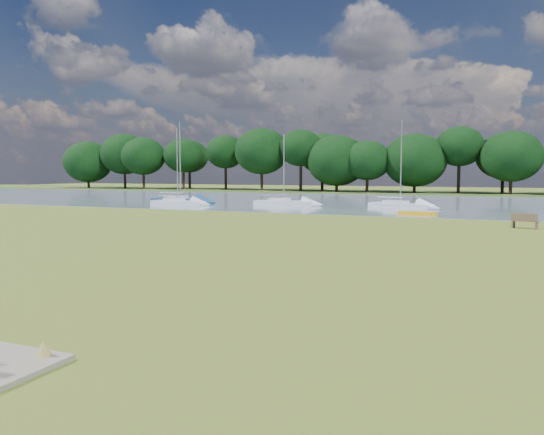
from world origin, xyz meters
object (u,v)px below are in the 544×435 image
at_px(riverbank_bench, 525,221).
at_px(sailboat_4, 180,199).
at_px(kayak, 418,213).
at_px(sailboat_0, 283,201).
at_px(sailboat_5, 400,203).
at_px(sailboat_2, 177,201).

bearing_deg(riverbank_bench, sailboat_4, 176.34).
height_order(kayak, sailboat_0, sailboat_0).
bearing_deg(sailboat_0, sailboat_4, 178.39).
bearing_deg(sailboat_5, riverbank_bench, -34.52).
relative_size(sailboat_0, sailboat_5, 0.88).
height_order(riverbank_bench, sailboat_5, sailboat_5).
relative_size(sailboat_2, sailboat_5, 0.96).
distance_m(sailboat_2, sailboat_5, 23.11).
xyz_separation_m(riverbank_bench, sailboat_5, (-10.48, 15.94, -0.02)).
bearing_deg(riverbank_bench, sailboat_0, 164.59).
distance_m(kayak, sailboat_2, 25.85).
bearing_deg(riverbank_bench, kayak, 154.45).
relative_size(kayak, sailboat_0, 0.42).
bearing_deg(sailboat_2, sailboat_0, 18.14).
distance_m(sailboat_4, sailboat_5, 24.11).
bearing_deg(sailboat_4, sailboat_2, -62.10).
height_order(kayak, sailboat_2, sailboat_2).
xyz_separation_m(sailboat_0, sailboat_2, (-10.67, -3.78, -0.03)).
bearing_deg(kayak, sailboat_0, 158.27).
bearing_deg(sailboat_0, sailboat_5, -1.72).
relative_size(riverbank_bench, kayak, 0.53).
xyz_separation_m(kayak, sailboat_2, (-25.55, 3.91, 0.26)).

